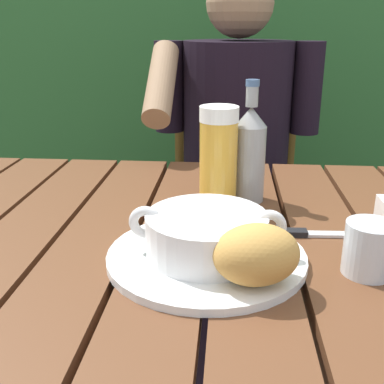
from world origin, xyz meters
TOP-DOWN VIEW (x-y plane):
  - dining_table at (0.00, 0.00)m, footprint 1.14×0.97m
  - hedge_backdrop at (-0.03, 1.63)m, footprint 3.56×0.86m
  - chair_near_diner at (0.11, 0.92)m, footprint 0.44×0.42m
  - person_eating at (0.10, 0.72)m, footprint 0.48×0.47m
  - serving_plate at (0.06, -0.03)m, footprint 0.29×0.29m
  - soup_bowl at (0.06, -0.03)m, footprint 0.23×0.18m
  - bread_roll at (0.13, -0.11)m, footprint 0.13×0.11m
  - beer_glass at (0.07, 0.19)m, footprint 0.07×0.07m
  - beer_bottle at (0.13, 0.23)m, footprint 0.06×0.06m
  - water_glass_small at (0.28, -0.05)m, footprint 0.07×0.07m
  - table_knife at (0.22, 0.06)m, footprint 0.17×0.03m

SIDE VIEW (x-z plane):
  - chair_near_diner at x=0.11m, z-range -0.01..1.00m
  - dining_table at x=0.00m, z-range 0.28..1.04m
  - person_eating at x=0.10m, z-range 0.11..1.36m
  - table_knife at x=0.22m, z-range 0.76..0.77m
  - serving_plate at x=0.06m, z-range 0.76..0.77m
  - water_glass_small at x=0.28m, z-range 0.76..0.84m
  - soup_bowl at x=0.06m, z-range 0.77..0.84m
  - bread_roll at x=0.13m, z-range 0.77..0.85m
  - beer_glass at x=0.07m, z-range 0.76..0.95m
  - beer_bottle at x=0.13m, z-range 0.74..0.98m
  - hedge_backdrop at x=-0.03m, z-range -0.32..2.51m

